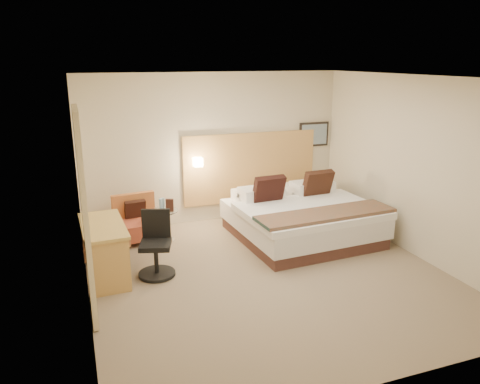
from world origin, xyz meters
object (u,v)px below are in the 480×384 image
object	(u,v)px
lounge_chair	(137,223)
side_table	(164,224)
desk	(105,235)
desk_chair	(156,249)
bed	(301,218)

from	to	relation	value
lounge_chair	side_table	world-z (taller)	lounge_chair
lounge_chair	side_table	bearing A→B (deg)	-25.07
desk	desk_chair	distance (m)	0.72
bed	desk	world-z (taller)	bed
lounge_chair	bed	bearing A→B (deg)	-17.58
side_table	bed	bearing A→B (deg)	-16.09
bed	desk	xyz separation A→B (m)	(-3.20, -0.39, 0.26)
side_table	desk	xyz separation A→B (m)	(-1.00, -1.03, 0.31)
side_table	desk_chair	distance (m)	1.26
lounge_chair	desk	distance (m)	1.39
bed	desk_chair	bearing A→B (deg)	-167.19
bed	side_table	xyz separation A→B (m)	(-2.19, 0.63, -0.05)
bed	lounge_chair	size ratio (longest dim) A/B	2.90
side_table	desk	size ratio (longest dim) A/B	0.49
lounge_chair	desk	size ratio (longest dim) A/B	0.63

